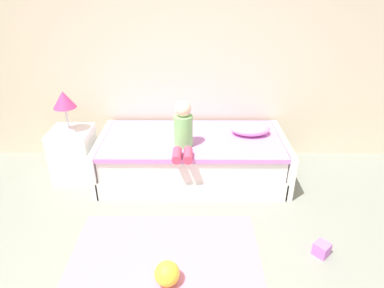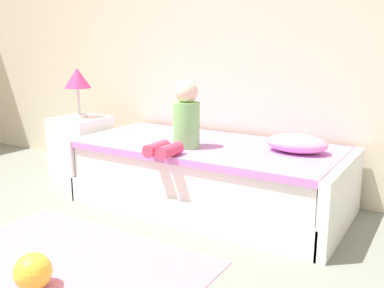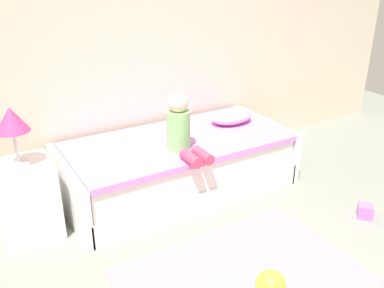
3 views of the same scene
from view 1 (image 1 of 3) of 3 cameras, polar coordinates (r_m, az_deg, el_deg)
wall_rear at (r=3.99m, az=-4.88°, el=17.35°), size 7.20×0.10×2.90m
bed at (r=3.82m, az=0.02°, el=-2.33°), size 2.11×1.00×0.50m
nightstand at (r=4.01m, az=-19.69°, el=-1.69°), size 0.44×0.44×0.60m
table_lamp at (r=3.76m, az=-21.20°, el=6.84°), size 0.24×0.24×0.45m
child_figure at (r=3.41m, az=-1.55°, el=2.48°), size 0.20×0.51×0.50m
pillow at (r=3.82m, az=10.01°, el=2.59°), size 0.44×0.30×0.13m
toy_ball at (r=2.71m, az=-4.33°, el=-21.38°), size 0.20×0.20×0.20m
area_rug at (r=2.94m, az=-4.70°, el=-19.16°), size 1.60×1.10×0.01m
toy_block at (r=3.14m, az=21.45°, el=-16.50°), size 0.17×0.17×0.12m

